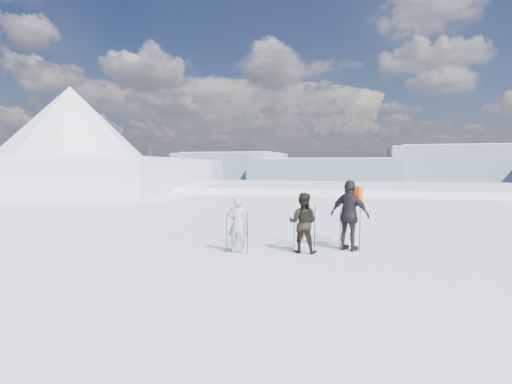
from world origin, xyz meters
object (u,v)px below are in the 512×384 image
Objects in this scene: skier_grey at (238,225)px; skier_dark at (303,223)px; skier_pack at (350,215)px; skis_loose at (301,234)px.

skier_grey is 0.95× the size of skier_dark.
skier_dark is 0.83× the size of skier_pack.
skier_grey is 1.80m from skier_dark.
skier_pack reaches higher than skis_loose.
skier_dark is 0.98× the size of skis_loose.
skier_pack is at bearing -51.95° from skis_loose.
skis_loose is at bearing -27.13° from skier_pack.
skier_dark is at bearing -80.77° from skis_loose.
skier_dark is at bearing -167.17° from skier_grey.
skier_grey is at bearing 19.43° from skier_dark.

